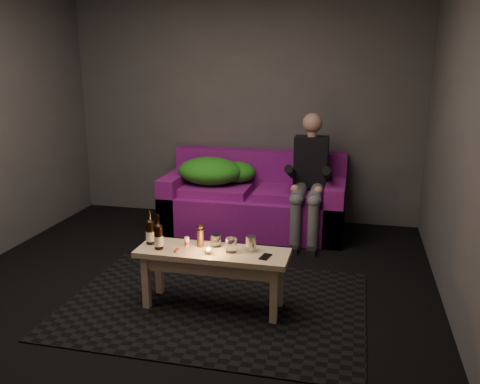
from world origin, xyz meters
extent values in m
plane|color=black|center=(0.00, 0.00, 0.00)|extent=(4.50, 4.50, 0.00)
plane|color=#4A484A|center=(0.00, 2.25, 1.30)|extent=(4.00, 0.00, 4.00)
plane|color=#4A484A|center=(2.00, 0.00, 1.30)|extent=(0.00, 4.50, 4.50)
cube|color=black|center=(0.29, -0.01, 0.01)|extent=(2.27, 1.65, 0.01)
cube|color=#6C0E69|center=(0.23, 1.77, 0.20)|extent=(1.93, 0.87, 0.40)
cube|color=#6C0E69|center=(0.23, 2.10, 0.62)|extent=(1.93, 0.21, 0.42)
cube|color=#6C0E69|center=(-0.64, 1.77, 0.30)|extent=(0.19, 0.87, 0.60)
cube|color=#6C0E69|center=(1.10, 1.77, 0.30)|extent=(0.19, 0.87, 0.60)
cube|color=#6C0E69|center=(-0.17, 1.72, 0.44)|extent=(0.72, 0.58, 0.10)
cube|color=#6C0E69|center=(0.63, 1.72, 0.44)|extent=(0.72, 0.58, 0.10)
ellipsoid|color=#167B19|center=(-0.26, 1.77, 0.64)|extent=(0.69, 0.54, 0.29)
ellipsoid|color=#167B19|center=(0.01, 1.90, 0.61)|extent=(0.42, 0.35, 0.23)
ellipsoid|color=#167B19|center=(-0.48, 1.89, 0.57)|extent=(0.31, 0.25, 0.15)
cube|color=black|center=(0.83, 1.82, 0.78)|extent=(0.35, 0.21, 0.53)
sphere|color=tan|center=(0.83, 1.82, 1.19)|extent=(0.20, 0.20, 0.20)
cylinder|color=#4F5259|center=(0.74, 1.52, 0.51)|extent=(0.13, 0.48, 0.13)
cylinder|color=#4F5259|center=(0.91, 1.52, 0.51)|extent=(0.13, 0.48, 0.13)
cylinder|color=#4F5259|center=(0.74, 1.29, 0.25)|extent=(0.11, 0.11, 0.49)
cylinder|color=#4F5259|center=(0.91, 1.29, 0.25)|extent=(0.11, 0.11, 0.49)
cube|color=black|center=(0.74, 1.23, 0.03)|extent=(0.09, 0.21, 0.06)
cube|color=black|center=(0.91, 1.23, 0.03)|extent=(0.09, 0.21, 0.06)
cube|color=tan|center=(0.29, -0.06, 0.44)|extent=(1.13, 0.36, 0.04)
cube|color=tan|center=(0.29, -0.06, 0.37)|extent=(0.99, 0.28, 0.10)
cube|color=tan|center=(-0.19, -0.19, 0.21)|extent=(0.05, 0.05, 0.42)
cube|color=tan|center=(-0.19, 0.07, 0.21)|extent=(0.05, 0.05, 0.42)
cube|color=tan|center=(0.77, -0.19, 0.21)|extent=(0.05, 0.05, 0.42)
cube|color=tan|center=(0.77, 0.07, 0.21)|extent=(0.05, 0.05, 0.42)
cylinder|color=black|center=(-0.21, -0.03, 0.55)|extent=(0.06, 0.06, 0.18)
cylinder|color=white|center=(-0.21, -0.03, 0.52)|extent=(0.07, 0.07, 0.08)
cone|color=black|center=(-0.21, -0.03, 0.65)|extent=(0.06, 0.06, 0.03)
cylinder|color=black|center=(-0.21, -0.03, 0.68)|extent=(0.02, 0.02, 0.08)
cylinder|color=black|center=(-0.11, -0.12, 0.55)|extent=(0.06, 0.06, 0.18)
cylinder|color=white|center=(-0.11, -0.12, 0.53)|extent=(0.07, 0.07, 0.08)
cone|color=black|center=(-0.11, -0.12, 0.66)|extent=(0.06, 0.06, 0.03)
cylinder|color=black|center=(-0.11, -0.12, 0.69)|extent=(0.02, 0.02, 0.09)
cylinder|color=silver|center=(0.08, -0.02, 0.50)|extent=(0.05, 0.05, 0.08)
cylinder|color=black|center=(0.18, -0.01, 0.53)|extent=(0.06, 0.06, 0.14)
cylinder|color=white|center=(0.29, 0.02, 0.51)|extent=(0.08, 0.08, 0.09)
cylinder|color=white|center=(0.28, -0.12, 0.48)|extent=(0.05, 0.05, 0.04)
sphere|color=orange|center=(0.28, -0.12, 0.49)|extent=(0.02, 0.02, 0.02)
cylinder|color=white|center=(0.43, -0.05, 0.51)|extent=(0.11, 0.11, 0.10)
cylinder|color=#B2B4B9|center=(0.57, 0.00, 0.52)|extent=(0.10, 0.10, 0.11)
cube|color=black|center=(0.69, -0.10, 0.47)|extent=(0.08, 0.13, 0.01)
cube|color=#B6270B|center=(0.04, -0.13, 0.47)|extent=(0.02, 0.07, 0.01)
camera|label=1|loc=(1.28, -3.42, 1.84)|focal=38.00mm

